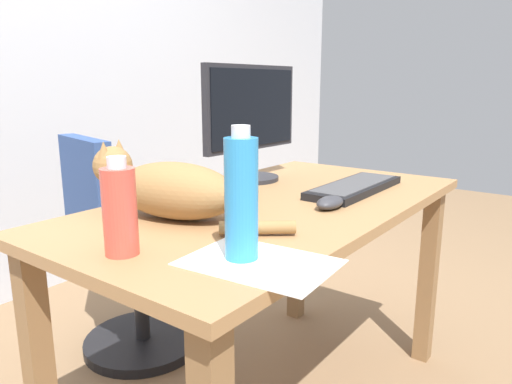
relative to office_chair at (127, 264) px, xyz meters
name	(u,v)px	position (x,y,z in m)	size (l,w,h in m)	color
back_wall	(3,36)	(0.04, 0.88, 0.92)	(6.00, 0.04, 2.60)	silver
desk	(274,235)	(0.04, -0.68, 0.24)	(1.37, 0.72, 0.73)	#9E7247
office_chair	(127,264)	(0.00, 0.00, 0.00)	(0.49, 0.48, 0.89)	black
monitor	(252,119)	(0.26, -0.43, 0.58)	(0.48, 0.20, 0.41)	#232328
keyboard	(355,187)	(0.32, -0.82, 0.37)	(0.44, 0.15, 0.03)	black
cat	(168,187)	(-0.27, -0.56, 0.43)	(0.24, 0.61, 0.20)	olive
computer_mouse	(330,203)	(0.06, -0.86, 0.37)	(0.11, 0.06, 0.04)	#333338
paper_sheet	(259,262)	(-0.40, -0.95, 0.35)	(0.21, 0.30, 0.00)	white
water_bottle	(241,198)	(-0.40, -0.91, 0.48)	(0.07, 0.07, 0.27)	#2D8CD1
spray_bottle	(120,210)	(-0.53, -0.69, 0.45)	(0.07, 0.07, 0.21)	#D84C3D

